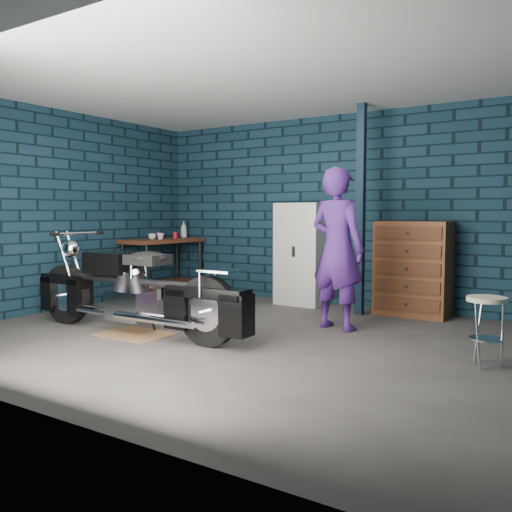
{
  "coord_description": "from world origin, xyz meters",
  "views": [
    {
      "loc": [
        3.21,
        -4.63,
        1.3
      ],
      "look_at": [
        0.02,
        0.3,
        0.85
      ],
      "focal_mm": 38.0,
      "sensor_mm": 36.0,
      "label": 1
    }
  ],
  "objects": [
    {
      "name": "support_post",
      "position": [
        0.55,
        1.95,
        1.35
      ],
      "size": [
        0.1,
        0.1,
        2.7
      ],
      "primitive_type": "cube",
      "color": "#102133",
      "rests_on": "ground"
    },
    {
      "name": "mug_red",
      "position": [
        -2.62,
        1.97,
        0.96
      ],
      "size": [
        0.1,
        0.1,
        0.1
      ],
      "primitive_type": "cylinder",
      "rotation": [
        0.0,
        0.0,
        -0.38
      ],
      "color": "maroon",
      "rests_on": "workbench"
    },
    {
      "name": "drip_mat",
      "position": [
        -1.03,
        -0.49,
        0.0
      ],
      "size": [
        0.78,
        0.59,
        0.01
      ],
      "primitive_type": "cube",
      "rotation": [
        0.0,
        0.0,
        0.01
      ],
      "color": "brown",
      "rests_on": "ground"
    },
    {
      "name": "person",
      "position": [
        0.68,
        0.96,
        0.91
      ],
      "size": [
        0.73,
        0.55,
        1.82
      ],
      "primitive_type": "imported",
      "rotation": [
        0.0,
        0.0,
        2.96
      ],
      "color": "#49217C",
      "rests_on": "ground"
    },
    {
      "name": "shop_stool",
      "position": [
        2.39,
        0.24,
        0.3
      ],
      "size": [
        0.38,
        0.38,
        0.6
      ],
      "primitive_type": null,
      "rotation": [
        0.0,
        0.0,
        0.16
      ],
      "color": "beige",
      "rests_on": "ground"
    },
    {
      "name": "cup_b",
      "position": [
        -2.59,
        1.6,
        0.96
      ],
      "size": [
        0.13,
        0.13,
        0.1
      ],
      "primitive_type": "imported",
      "rotation": [
        0.0,
        0.0,
        -0.3
      ],
      "color": "beige",
      "rests_on": "workbench"
    },
    {
      "name": "mug_purple",
      "position": [
        -2.8,
        1.78,
        0.96
      ],
      "size": [
        0.08,
        0.08,
        0.1
      ],
      "primitive_type": "cylinder",
      "rotation": [
        0.0,
        0.0,
        -0.03
      ],
      "color": "#591964",
      "rests_on": "workbench"
    },
    {
      "name": "storage_bin",
      "position": [
        -2.66,
        1.25,
        0.15
      ],
      "size": [
        0.48,
        0.34,
        0.3
      ],
      "primitive_type": "cube",
      "color": "gray",
      "rests_on": "ground"
    },
    {
      "name": "motorcycle",
      "position": [
        -1.03,
        -0.49,
        0.55
      ],
      "size": [
        2.5,
        0.7,
        1.1
      ],
      "primitive_type": null,
      "rotation": [
        0.0,
        0.0,
        0.01
      ],
      "color": "black",
      "rests_on": "ground"
    },
    {
      "name": "tool_chest",
      "position": [
        1.15,
        2.23,
        0.6
      ],
      "size": [
        0.91,
        0.5,
        1.21
      ],
      "primitive_type": "cube",
      "color": "brown",
      "rests_on": "ground"
    },
    {
      "name": "ground",
      "position": [
        0.0,
        0.0,
        0.0
      ],
      "size": [
        6.0,
        6.0,
        0.0
      ],
      "primitive_type": "plane",
      "color": "#4F4D4A",
      "rests_on": "ground"
    },
    {
      "name": "cup_a",
      "position": [
        -2.69,
        1.52,
        0.95
      ],
      "size": [
        0.15,
        0.15,
        0.09
      ],
      "primitive_type": "imported",
      "rotation": [
        0.0,
        0.0,
        0.36
      ],
      "color": "beige",
      "rests_on": "workbench"
    },
    {
      "name": "workbench",
      "position": [
        -2.68,
        1.75,
        0.46
      ],
      "size": [
        0.6,
        1.4,
        0.91
      ],
      "primitive_type": "cube",
      "color": "#5A301B",
      "rests_on": "ground"
    },
    {
      "name": "room_walls",
      "position": [
        0.0,
        0.55,
        1.9
      ],
      "size": [
        6.02,
        5.01,
        2.71
      ],
      "color": "#0F2633",
      "rests_on": "ground"
    },
    {
      "name": "bottle",
      "position": [
        -2.72,
        2.3,
        1.05
      ],
      "size": [
        0.14,
        0.14,
        0.27
      ],
      "primitive_type": "imported",
      "rotation": [
        0.0,
        0.0,
        0.37
      ],
      "color": "gray",
      "rests_on": "workbench"
    },
    {
      "name": "locker",
      "position": [
        -0.45,
        2.23,
        0.73
      ],
      "size": [
        0.68,
        0.49,
        1.46
      ],
      "primitive_type": "cube",
      "color": "silver",
      "rests_on": "ground"
    }
  ]
}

